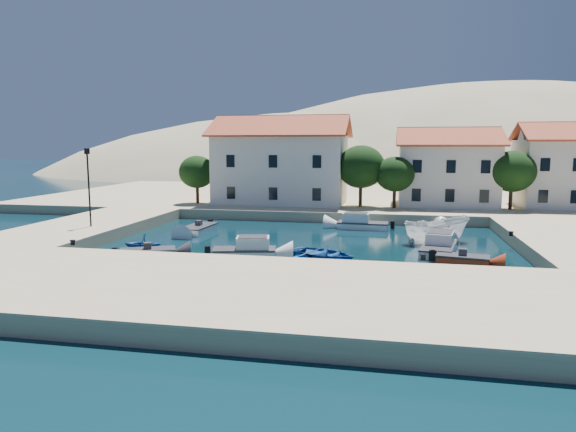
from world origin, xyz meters
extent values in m
plane|color=black|center=(0.00, 0.00, 0.00)|extent=(400.00, 400.00, 0.00)
cube|color=tan|center=(0.00, -6.00, 0.50)|extent=(52.00, 12.00, 1.00)
cube|color=tan|center=(-19.00, 10.00, 0.50)|extent=(8.00, 20.00, 1.00)
cube|color=tan|center=(2.00, 38.00, 0.50)|extent=(80.00, 36.00, 1.00)
ellipsoid|color=#998E67|center=(-10.00, 110.00, -20.00)|extent=(198.00, 126.00, 72.00)
ellipsoid|color=#998E67|center=(35.00, 130.00, -25.00)|extent=(220.00, 176.00, 99.00)
cube|color=white|center=(-6.00, 28.00, 4.75)|extent=(14.00, 9.00, 7.50)
pyramid|color=#9B3823|center=(-6.00, 28.00, 9.60)|extent=(14.70, 9.45, 2.20)
cube|color=white|center=(12.00, 29.00, 4.25)|extent=(10.00, 8.00, 6.50)
pyramid|color=#9B3823|center=(12.00, 29.00, 8.40)|extent=(10.50, 8.40, 1.80)
cube|color=white|center=(24.00, 30.00, 4.50)|extent=(9.00, 8.00, 7.00)
pyramid|color=#9B3823|center=(24.00, 30.00, 8.90)|extent=(9.45, 8.40, 1.80)
cylinder|color=#382314|center=(-15.00, 25.00, 2.25)|extent=(0.36, 0.36, 2.50)
ellipsoid|color=black|center=(-15.00, 25.00, 4.50)|extent=(4.00, 4.00, 3.60)
cylinder|color=#382314|center=(3.00, 25.50, 2.50)|extent=(0.36, 0.36, 3.00)
ellipsoid|color=black|center=(3.00, 25.50, 5.20)|extent=(5.00, 5.00, 4.50)
cylinder|color=#382314|center=(6.50, 25.00, 2.25)|extent=(0.36, 0.36, 2.50)
ellipsoid|color=black|center=(6.50, 25.00, 4.50)|extent=(4.00, 4.00, 3.60)
cylinder|color=#382314|center=(18.00, 26.00, 2.38)|extent=(0.36, 0.36, 2.75)
ellipsoid|color=black|center=(18.00, 26.00, 4.85)|extent=(4.60, 4.60, 4.14)
cylinder|color=black|center=(-17.50, 8.00, 4.00)|extent=(0.14, 0.14, 6.00)
cube|color=black|center=(-17.50, 8.00, 7.00)|extent=(0.35, 0.25, 0.45)
cylinder|color=black|center=(-14.30, 0.80, 1.15)|extent=(0.36, 0.36, 0.30)
cylinder|color=black|center=(8.00, 0.80, 1.15)|extent=(0.36, 0.36, 0.30)
cylinder|color=black|center=(14.70, 10.00, 1.15)|extent=(0.36, 0.36, 0.30)
cube|color=#323136|center=(-9.75, 2.29, 0.25)|extent=(3.85, 2.90, 0.90)
cube|color=#323136|center=(-9.75, 2.29, 0.58)|extent=(3.94, 2.97, 0.10)
cube|color=#323136|center=(-9.75, 2.29, 0.80)|extent=(0.66, 0.66, 0.50)
cube|color=white|center=(-3.45, 3.71, 0.25)|extent=(4.39, 2.61, 0.90)
cube|color=#323136|center=(-3.45, 3.71, 0.58)|extent=(4.49, 2.67, 0.10)
cube|color=white|center=(-3.45, 3.71, 0.95)|extent=(2.45, 1.93, 0.90)
imported|color=#19488C|center=(1.77, 4.34, 0.00)|extent=(5.56, 4.87, 0.96)
cube|color=maroon|center=(10.65, 4.34, 0.25)|extent=(3.35, 1.97, 0.90)
cube|color=#323136|center=(10.65, 4.34, 0.58)|extent=(3.43, 2.01, 0.10)
cube|color=#323136|center=(10.65, 4.34, 0.80)|extent=(0.58, 0.58, 0.50)
cube|color=white|center=(9.49, 7.66, 0.25)|extent=(3.00, 5.41, 0.90)
cube|color=#323136|center=(9.49, 7.66, 0.58)|extent=(3.07, 5.54, 0.10)
cube|color=white|center=(9.49, 7.66, 0.95)|extent=(2.24, 2.99, 0.90)
imported|color=white|center=(9.67, 11.60, 0.00)|extent=(5.99, 4.60, 2.19)
cube|color=white|center=(10.77, 17.45, 0.25)|extent=(1.39, 2.94, 0.90)
cube|color=#323136|center=(10.77, 17.45, 0.58)|extent=(1.41, 3.01, 0.10)
cube|color=#323136|center=(10.77, 17.45, 0.80)|extent=(0.50, 0.50, 0.50)
imported|color=#19488C|center=(-11.20, 4.44, 0.00)|extent=(2.89, 2.59, 1.37)
cube|color=white|center=(-10.04, 12.42, 0.25)|extent=(2.11, 4.29, 0.90)
cube|color=#323136|center=(-10.04, 12.42, 0.58)|extent=(2.15, 4.39, 0.10)
cube|color=#323136|center=(-10.04, 12.42, 0.80)|extent=(0.53, 0.53, 0.50)
cube|color=white|center=(3.73, 17.10, 0.25)|extent=(4.47, 2.08, 0.90)
cube|color=#323136|center=(3.73, 17.10, 0.58)|extent=(4.58, 2.12, 0.10)
cube|color=white|center=(3.73, 17.10, 0.95)|extent=(2.40, 1.69, 0.90)
camera|label=1|loc=(6.02, -28.84, 7.57)|focal=32.00mm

